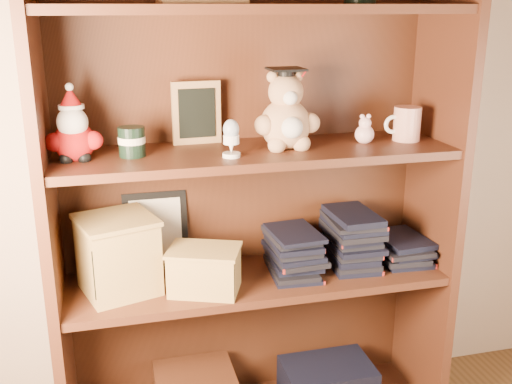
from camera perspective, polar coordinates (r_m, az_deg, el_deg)
bookcase at (r=1.82m, az=-0.47°, el=-0.78°), size 1.20×0.35×1.60m
shelf_lower at (r=1.87m, az=0.00°, el=-8.29°), size 1.14×0.33×0.02m
shelf_upper at (r=1.73m, az=0.00°, el=3.71°), size 1.14×0.33×0.02m
santa_plush at (r=1.66m, az=-17.00°, el=5.50°), size 0.15×0.11×0.21m
teachers_tin at (r=1.67m, az=-11.74°, el=4.75°), size 0.07×0.07×0.08m
chalkboard_plaque at (r=1.79m, az=-5.69°, el=7.43°), size 0.15×0.08×0.19m
egg_cup at (r=1.63m, az=-2.38°, el=5.27°), size 0.05×0.05×0.10m
grad_teddy_bear at (r=1.73m, az=2.89°, el=7.10°), size 0.19×0.17×0.24m
pink_figurine at (r=1.83m, az=10.31°, el=5.68°), size 0.06×0.06×0.09m
teacher_mug at (r=1.89m, az=14.11°, el=6.32°), size 0.12×0.08×0.10m
certificate_frame at (r=1.90m, az=-9.50°, el=-3.65°), size 0.20×0.05×0.25m
treats_box at (r=1.77m, az=-13.02°, el=-5.81°), size 0.26×0.26×0.22m
pencils_box at (r=1.75m, az=-4.92°, el=-7.38°), size 0.24×0.21×0.13m
book_stack_left at (r=1.86m, az=3.47°, el=-5.55°), size 0.14×0.20×0.14m
book_stack_mid at (r=1.92m, az=9.18°, el=-4.48°), size 0.14×0.20×0.18m
book_stack_right at (r=2.01m, az=13.52°, el=-5.25°), size 0.14×0.20×0.08m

